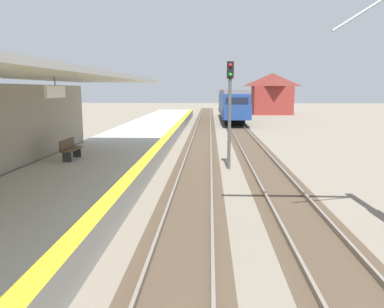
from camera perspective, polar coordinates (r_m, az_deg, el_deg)
The scene contains 7 objects.
station_platform at distance 17.81m, azimuth -13.77°, elevation -1.76°, with size 5.00×80.00×0.91m.
track_pair_nearest_platform at distance 21.10m, azimuth 0.94°, elevation -0.83°, with size 2.34×120.00×0.16m.
track_pair_middle at distance 21.27m, azimuth 10.13°, elevation -0.90°, with size 2.34×120.00×0.16m.
approaching_train at distance 48.27m, azimuth 6.04°, elevation 7.58°, with size 2.93×19.60×4.76m.
rail_signal_post at distance 18.51m, azimuth 5.68°, elevation 7.46°, with size 0.32×0.34×5.20m.
platform_bench at distance 17.22m, azimuth -17.82°, elevation 0.79°, with size 0.45×1.60×0.88m.
distant_trackside_house at distance 61.70m, azimuth 11.91°, elevation 8.95°, with size 6.60×5.28×6.40m.
Camera 1 is at (2.53, -0.73, 3.89)m, focal length 35.54 mm.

